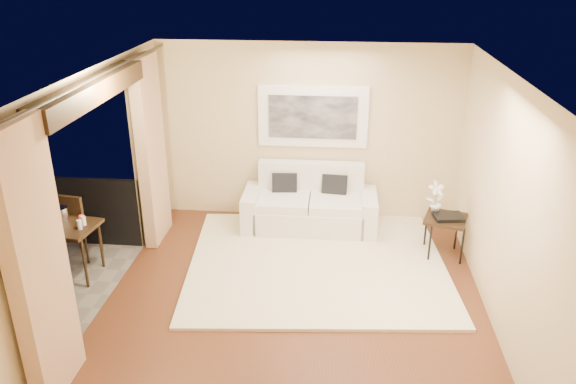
# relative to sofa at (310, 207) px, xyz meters

# --- Properties ---
(floor) EXTENTS (5.00, 5.00, 0.00)m
(floor) POSITION_rel_sofa_xyz_m (-0.06, -2.09, -0.33)
(floor) COLOR brown
(floor) RESTS_ON ground
(room_shell) EXTENTS (5.00, 6.40, 5.00)m
(room_shell) POSITION_rel_sofa_xyz_m (-2.19, -2.09, 2.19)
(room_shell) COLOR white
(room_shell) RESTS_ON ground
(balcony) EXTENTS (1.81, 2.60, 1.17)m
(balcony) POSITION_rel_sofa_xyz_m (-3.37, -2.09, -0.16)
(balcony) COLOR #605B56
(balcony) RESTS_ON ground
(curtains) EXTENTS (0.16, 4.80, 2.64)m
(curtains) POSITION_rel_sofa_xyz_m (-2.17, -2.09, 1.00)
(curtains) COLOR tan
(curtains) RESTS_ON ground
(artwork) EXTENTS (1.62, 0.07, 0.92)m
(artwork) POSITION_rel_sofa_xyz_m (0.00, 0.37, 1.29)
(artwork) COLOR white
(artwork) RESTS_ON room_shell
(rug) EXTENTS (3.61, 3.22, 0.04)m
(rug) POSITION_rel_sofa_xyz_m (0.17, -1.12, -0.31)
(rug) COLOR #F7EDC7
(rug) RESTS_ON floor
(sofa) EXTENTS (1.97, 0.86, 0.95)m
(sofa) POSITION_rel_sofa_xyz_m (0.00, 0.00, 0.00)
(sofa) COLOR white
(sofa) RESTS_ON floor
(side_table) EXTENTS (0.66, 0.66, 0.58)m
(side_table) POSITION_rel_sofa_xyz_m (1.87, -0.71, 0.18)
(side_table) COLOR black
(side_table) RESTS_ON floor
(tray) EXTENTS (0.42, 0.33, 0.05)m
(tray) POSITION_rel_sofa_xyz_m (1.89, -0.74, 0.27)
(tray) COLOR black
(tray) RESTS_ON side_table
(orchid) EXTENTS (0.29, 0.24, 0.46)m
(orchid) POSITION_rel_sofa_xyz_m (1.73, -0.59, 0.47)
(orchid) COLOR white
(orchid) RESTS_ON side_table
(bistro_table) EXTENTS (0.68, 0.68, 0.71)m
(bistro_table) POSITION_rel_sofa_xyz_m (-2.90, -1.70, 0.30)
(bistro_table) COLOR black
(bistro_table) RESTS_ON balcony
(balcony_chair_far) EXTENTS (0.48, 0.48, 0.97)m
(balcony_chair_far) POSITION_rel_sofa_xyz_m (-3.05, -1.28, 0.23)
(balcony_chair_far) COLOR black
(balcony_chair_far) RESTS_ON balcony
(balcony_chair_near) EXTENTS (0.46, 0.47, 0.92)m
(balcony_chair_near) POSITION_rel_sofa_xyz_m (-3.08, -2.08, 0.20)
(balcony_chair_near) COLOR black
(balcony_chair_near) RESTS_ON balcony
(ice_bucket) EXTENTS (0.18, 0.18, 0.20)m
(ice_bucket) POSITION_rel_sofa_xyz_m (-3.04, -1.60, 0.48)
(ice_bucket) COLOR silver
(ice_bucket) RESTS_ON bistro_table
(candle) EXTENTS (0.06, 0.06, 0.07)m
(candle) POSITION_rel_sofa_xyz_m (-2.82, -1.53, 0.41)
(candle) COLOR red
(candle) RESTS_ON bistro_table
(vase) EXTENTS (0.04, 0.04, 0.18)m
(vase) POSITION_rel_sofa_xyz_m (-2.96, -1.84, 0.47)
(vase) COLOR silver
(vase) RESTS_ON bistro_table
(glass_a) EXTENTS (0.06, 0.06, 0.12)m
(glass_a) POSITION_rel_sofa_xyz_m (-2.74, -1.76, 0.44)
(glass_a) COLOR silver
(glass_a) RESTS_ON bistro_table
(glass_b) EXTENTS (0.06, 0.06, 0.12)m
(glass_b) POSITION_rel_sofa_xyz_m (-2.73, -1.65, 0.44)
(glass_b) COLOR white
(glass_b) RESTS_ON bistro_table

